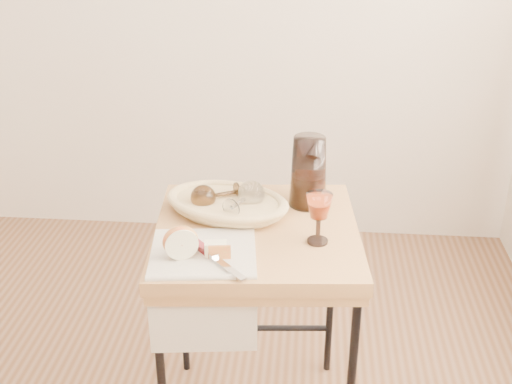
# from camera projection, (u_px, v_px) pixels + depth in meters

# --- Properties ---
(side_table) EXTENTS (0.62, 0.62, 0.73)m
(side_table) POSITION_uv_depth(u_px,v_px,m) (257.00, 331.00, 2.00)
(side_table) COLOR brown
(side_table) RESTS_ON floor
(tea_towel) EXTENTS (0.30, 0.28, 0.01)m
(tea_towel) POSITION_uv_depth(u_px,v_px,m) (203.00, 252.00, 1.71)
(tea_towel) COLOR beige
(tea_towel) RESTS_ON side_table
(bread_basket) EXTENTS (0.38, 0.31, 0.05)m
(bread_basket) POSITION_uv_depth(u_px,v_px,m) (227.00, 206.00, 1.91)
(bread_basket) COLOR #A68B51
(bread_basket) RESTS_ON side_table
(goblet_lying_a) EXTENTS (0.14, 0.12, 0.07)m
(goblet_lying_a) POSITION_uv_depth(u_px,v_px,m) (218.00, 195.00, 1.91)
(goblet_lying_a) COLOR brown
(goblet_lying_a) RESTS_ON bread_basket
(goblet_lying_b) EXTENTS (0.13, 0.16, 0.08)m
(goblet_lying_b) POSITION_uv_depth(u_px,v_px,m) (243.00, 200.00, 1.88)
(goblet_lying_b) COLOR white
(goblet_lying_b) RESTS_ON bread_basket
(pitcher) EXTENTS (0.21, 0.27, 0.25)m
(pitcher) POSITION_uv_depth(u_px,v_px,m) (308.00, 172.00, 1.92)
(pitcher) COLOR black
(pitcher) RESTS_ON side_table
(wine_goblet) EXTENTS (0.09, 0.09, 0.15)m
(wine_goblet) POSITION_uv_depth(u_px,v_px,m) (319.00, 218.00, 1.73)
(wine_goblet) COLOR white
(wine_goblet) RESTS_ON side_table
(apple_half) EXTENTS (0.10, 0.08, 0.09)m
(apple_half) POSITION_uv_depth(u_px,v_px,m) (180.00, 241.00, 1.67)
(apple_half) COLOR red
(apple_half) RESTS_ON tea_towel
(apple_wedge) EXTENTS (0.06, 0.04, 0.04)m
(apple_wedge) POSITION_uv_depth(u_px,v_px,m) (216.00, 249.00, 1.68)
(apple_wedge) COLOR #F1E9BC
(apple_wedge) RESTS_ON tea_towel
(table_knife) EXTENTS (0.17, 0.18, 0.02)m
(table_knife) POSITION_uv_depth(u_px,v_px,m) (216.00, 257.00, 1.66)
(table_knife) COLOR silver
(table_knife) RESTS_ON tea_towel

